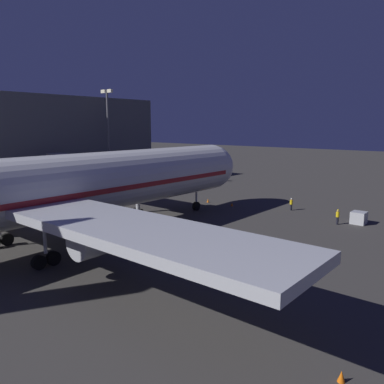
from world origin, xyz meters
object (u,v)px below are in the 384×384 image
Objects in this scene: baggage_container_near_belt at (359,218)px; ground_crew_marshaller_fwd at (291,204)px; apron_floodlight_mast at (108,131)px; airliner_at_gate at (36,191)px; traffic_cone_nose_starboard at (208,200)px; traffic_cone_wingtip_svc_side at (341,376)px; jet_bridge at (103,166)px; traffic_cone_nose_port at (232,204)px; ground_crew_by_belt_loader at (338,216)px.

baggage_container_near_belt is 9.63m from ground_crew_marshaller_fwd.
airliner_at_gate is at bearing 132.06° from apron_floodlight_mast.
traffic_cone_nose_starboard is 1.00× the size of traffic_cone_wingtip_svc_side.
jet_bridge is 14.24× the size of baggage_container_near_belt.
traffic_cone_wingtip_svc_side is (-30.19, 29.21, 0.00)m from traffic_cone_nose_starboard.
apron_floodlight_mast is 32.71× the size of traffic_cone_nose_starboard.
traffic_cone_nose_port is 1.00× the size of traffic_cone_nose_starboard.
traffic_cone_nose_port is (15.48, -0.75, -0.73)m from ground_crew_by_belt_loader.
ground_crew_by_belt_loader reaches higher than ground_crew_marshaller_fwd.
airliner_at_gate is 108.44× the size of traffic_cone_nose_starboard.
airliner_at_gate is 35.83m from baggage_container_near_belt.
apron_floodlight_mast is 36.90m from ground_crew_marshaller_fwd.
airliner_at_gate reaches higher than traffic_cone_nose_port.
airliner_at_gate is at bearing 85.57° from traffic_cone_nose_port.
airliner_at_gate is at bearing 126.32° from jet_bridge.
jet_bridge is at bearing -23.57° from traffic_cone_wingtip_svc_side.
traffic_cone_nose_port is at bearing -179.66° from apron_floodlight_mast.
airliner_at_gate is 33.25m from ground_crew_marshaller_fwd.
traffic_cone_wingtip_svc_side is (-17.97, 32.13, -0.67)m from ground_crew_marshaller_fwd.
baggage_container_near_belt is 0.89× the size of ground_crew_by_belt_loader.
airliner_at_gate is 108.44× the size of traffic_cone_wingtip_svc_side.
traffic_cone_nose_port is (-27.70, -0.16, -10.16)m from apron_floodlight_mast.
baggage_container_near_belt is 0.95× the size of ground_crew_marshaller_fwd.
apron_floodlight_mast is at bearing -41.07° from jet_bridge.
ground_crew_marshaller_fwd is at bearing -147.02° from jet_bridge.
airliner_at_gate is 29.02m from traffic_cone_nose_port.
baggage_container_near_belt is 21.74m from traffic_cone_nose_starboard.
apron_floodlight_mast is 11.07× the size of baggage_container_near_belt.
airliner_at_gate is at bearing 72.27° from ground_crew_marshaller_fwd.
airliner_at_gate is at bearing 94.43° from traffic_cone_nose_starboard.
ground_crew_marshaller_fwd reaches higher than traffic_cone_nose_port.
apron_floodlight_mast is 44.20m from ground_crew_by_belt_loader.
airliner_at_gate reaches higher than ground_crew_marshaller_fwd.
ground_crew_marshaller_fwd is (9.47, -1.70, 0.21)m from baggage_container_near_belt.
ground_crew_marshaller_fwd is 3.12× the size of traffic_cone_nose_port.
traffic_cone_nose_starboard is at bearing -44.05° from traffic_cone_wingtip_svc_side.
traffic_cone_nose_port is at bearing -2.76° from ground_crew_by_belt_loader.
traffic_cone_nose_port is at bearing 180.00° from traffic_cone_nose_starboard.
apron_floodlight_mast reaches higher than jet_bridge.
traffic_cone_nose_starboard is 42.01m from traffic_cone_wingtip_svc_side.
airliner_at_gate reaches higher than traffic_cone_nose_starboard.
airliner_at_gate is 32.62× the size of ground_crew_by_belt_loader.
ground_crew_by_belt_loader reaches higher than baggage_container_near_belt.
jet_bridge reaches higher than ground_crew_by_belt_loader.
apron_floodlight_mast is 32.71× the size of traffic_cone_nose_port.
apron_floodlight_mast is at bearing 0.34° from traffic_cone_nose_port.
ground_crew_by_belt_loader is at bearing 177.24° from traffic_cone_nose_port.
traffic_cone_nose_starboard is (19.88, -0.75, -0.73)m from ground_crew_by_belt_loader.
traffic_cone_nose_port and traffic_cone_nose_starboard have the same top height.
baggage_container_near_belt is 2.96× the size of traffic_cone_wingtip_svc_side.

